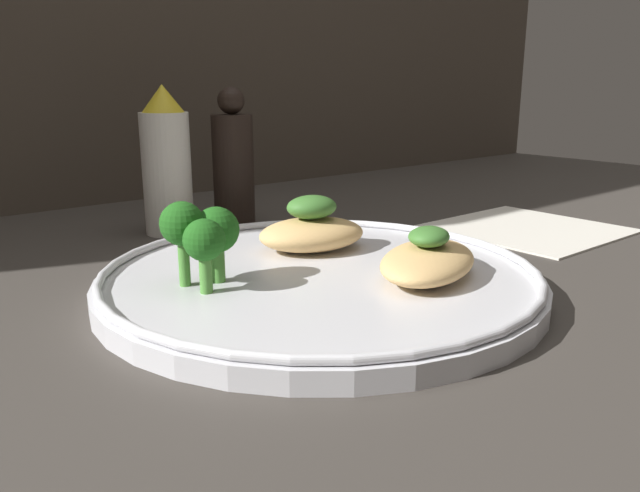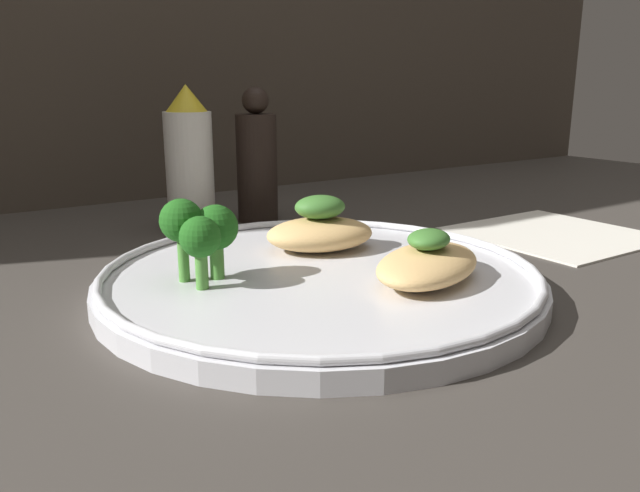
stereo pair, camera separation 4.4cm
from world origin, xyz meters
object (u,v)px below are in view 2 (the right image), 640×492
Objects in this scene: broccoli_bunch at (200,230)px; sauce_bottle at (190,162)px; pepper_grinder at (257,162)px; plate at (320,278)px.

broccoli_bunch is 22.38cm from sauce_bottle.
pepper_grinder is (15.51, 20.82, 1.33)cm from broccoli_bunch.
sauce_bottle is at bearing 69.02° from broccoli_bunch.
plate is at bearing -107.93° from pepper_grinder.
sauce_bottle is (0.10, 23.56, 5.95)cm from plate.
pepper_grinder reaches higher than plate.
broccoli_bunch is (-7.88, 2.74, 4.07)cm from plate.
sauce_bottle reaches higher than pepper_grinder.
broccoli_bunch is 0.40× the size of sauce_bottle.
broccoli_bunch is 0.40× the size of pepper_grinder.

